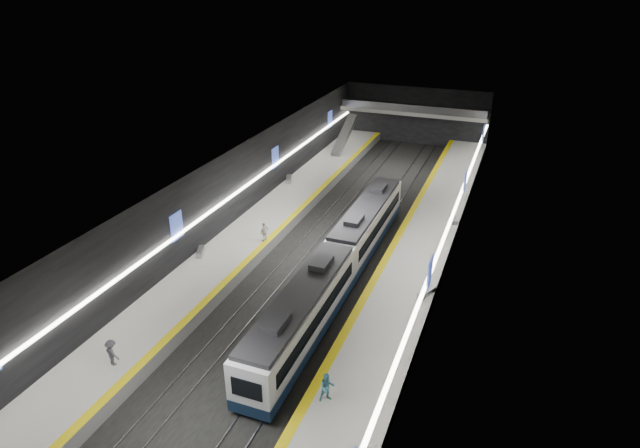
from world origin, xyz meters
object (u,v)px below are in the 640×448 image
at_px(bench_left_far, 289,179).
at_px(passenger_left_b, 112,353).
at_px(bench_right_near, 426,292).
at_px(bench_right_far, 454,220).
at_px(passenger_right_b, 327,388).
at_px(train, 339,262).
at_px(bench_left_near, 200,252).
at_px(passenger_left_a, 264,232).
at_px(escalator, 345,135).

relative_size(bench_left_far, passenger_left_b, 1.10).
bearing_deg(bench_left_far, bench_right_near, -64.37).
xyz_separation_m(bench_right_far, passenger_right_b, (-3.14, -26.08, 0.70)).
bearing_deg(passenger_left_b, train, -106.23).
bearing_deg(train, bench_left_near, -175.76).
bearing_deg(bench_left_far, passenger_left_a, -95.67).
distance_m(passenger_left_a, passenger_left_b, 17.99).
bearing_deg(bench_left_near, bench_left_far, 66.35).
relative_size(bench_left_near, bench_left_far, 0.88).
bearing_deg(bench_right_far, passenger_left_b, -138.18).
bearing_deg(escalator, passenger_left_b, -89.12).
height_order(train, bench_right_far, train).
bearing_deg(bench_left_far, bench_right_far, -33.70).
bearing_deg(passenger_left_b, passenger_right_b, -155.90).
xyz_separation_m(bench_right_near, passenger_right_b, (-3.14, -12.57, 0.69)).
relative_size(escalator, bench_left_near, 4.69).
distance_m(bench_left_near, bench_right_near, 18.97).
height_order(train, passenger_right_b, train).
bearing_deg(passenger_left_a, passenger_left_b, 9.03).
bearing_deg(train, bench_right_far, 62.21).
relative_size(bench_right_near, bench_right_far, 1.06).
bearing_deg(escalator, bench_right_near, -61.51).
xyz_separation_m(bench_left_far, bench_right_near, (18.96, -17.60, -0.02)).
distance_m(escalator, passenger_right_b, 45.97).
bearing_deg(bench_left_near, train, -19.41).
xyz_separation_m(bench_left_near, passenger_left_a, (4.00, 4.08, 0.68)).
bearing_deg(passenger_left_b, bench_left_far, -69.18).
height_order(bench_left_far, bench_right_far, bench_left_far).
xyz_separation_m(passenger_left_a, passenger_left_b, (-1.30, -17.94, -0.01)).
bearing_deg(passenger_left_a, train, 81.41).
bearing_deg(passenger_left_b, bench_right_far, -104.19).
bearing_deg(bench_right_far, train, -135.79).
xyz_separation_m(bench_left_near, passenger_left_b, (2.70, -13.86, 0.67)).
height_order(bench_left_near, bench_left_far, bench_left_far).
xyz_separation_m(bench_left_near, passenger_right_b, (15.82, -11.99, 0.69)).
xyz_separation_m(escalator, passenger_left_a, (2.00, -27.76, -1.01)).
bearing_deg(passenger_right_b, bench_right_far, 48.50).
relative_size(bench_left_near, bench_right_near, 0.97).
height_order(bench_right_near, passenger_left_a, passenger_left_a).
distance_m(bench_left_near, passenger_left_a, 5.76).
relative_size(train, passenger_left_b, 17.14).
relative_size(train, bench_left_far, 15.57).
height_order(passenger_right_b, passenger_left_a, passenger_right_b).
bearing_deg(bench_left_far, bench_left_near, -111.50).
xyz_separation_m(escalator, bench_left_far, (-2.00, -13.66, -1.66)).
relative_size(passenger_left_a, passenger_left_b, 1.02).
height_order(bench_left_far, passenger_right_b, passenger_right_b).
relative_size(train, bench_right_near, 17.02).
distance_m(bench_right_far, passenger_left_a, 18.01).
height_order(escalator, passenger_left_b, escalator).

